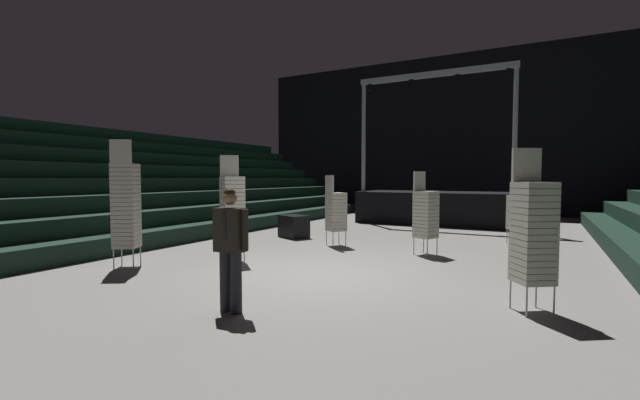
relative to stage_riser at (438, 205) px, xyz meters
The scene contains 12 objects.
ground_plane 9.84m from the stage_riser, 90.00° to the right, with size 22.00×30.00×0.10m, color slate.
arena_end_wall 6.14m from the stage_riser, 90.00° to the left, with size 22.00×0.30×8.00m, color black.
bleacher_bank_left 11.95m from the stage_riser, 132.24° to the right, with size 6.00×24.00×3.60m.
stage_riser is the anchor object (origin of this frame).
man_with_tie 12.37m from the stage_riser, 90.13° to the right, with size 0.57×0.25×1.68m.
chair_stack_front_left 6.90m from the stage_riser, 99.92° to the right, with size 0.61×0.61×1.88m.
chair_stack_front_right 7.04m from the stage_riser, 79.96° to the right, with size 0.57×0.57×1.96m.
chair_stack_mid_left 9.97m from the stage_riser, 103.01° to the right, with size 0.61×0.61×2.31m.
chair_stack_mid_right 11.02m from the stage_riser, 71.27° to the right, with size 0.61×0.61×2.22m.
chair_stack_mid_centre 11.80m from the stage_riser, 108.50° to the right, with size 0.61×0.61×2.56m.
chair_stack_rear_left 5.19m from the stage_riser, 53.81° to the right, with size 0.60×0.60×1.79m.
equipment_road_case 6.72m from the stage_riser, 116.56° to the right, with size 0.90×0.60×0.67m, color black.
Camera 1 is at (3.64, -6.81, 1.82)m, focal length 23.22 mm.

